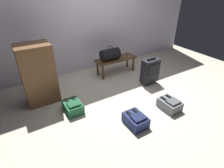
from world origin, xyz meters
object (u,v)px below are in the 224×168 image
at_px(duffel_bag_black, 110,54).
at_px(backpack_grey, 170,104).
at_px(bench, 116,60).
at_px(side_cabinet, 38,74).
at_px(cell_phone, 127,55).
at_px(backpack_green, 73,107).
at_px(suitcase_upright_charcoal, 150,71).
at_px(backpack_navy, 136,120).

bearing_deg(duffel_bag_black, backpack_grey, -83.57).
bearing_deg(bench, backpack_grey, -89.01).
bearing_deg(backpack_grey, side_cabinet, 141.57).
distance_m(cell_phone, backpack_grey, 1.79).
relative_size(backpack_grey, backpack_green, 1.00).
bearing_deg(cell_phone, duffel_bag_black, -178.88).
xyz_separation_m(duffel_bag_black, side_cabinet, (-1.66, -0.26, 0.03)).
height_order(suitcase_upright_charcoal, side_cabinet, side_cabinet).
bearing_deg(backpack_green, backpack_navy, -49.53).
height_order(backpack_grey, backpack_navy, same).
bearing_deg(bench, suitcase_upright_charcoal, -67.42).
bearing_deg(backpack_green, backpack_grey, -29.34).
bearing_deg(side_cabinet, duffel_bag_black, 8.84).
relative_size(bench, side_cabinet, 0.91).
distance_m(suitcase_upright_charcoal, backpack_green, 1.82).
bearing_deg(side_cabinet, suitcase_upright_charcoal, -14.88).
distance_m(bench, backpack_grey, 1.74).
relative_size(suitcase_upright_charcoal, backpack_green, 1.58).
height_order(backpack_grey, side_cabinet, side_cabinet).
bearing_deg(suitcase_upright_charcoal, bench, 112.58).
bearing_deg(cell_phone, side_cabinet, -172.91).
distance_m(suitcase_upright_charcoal, backpack_navy, 1.43).
bearing_deg(backpack_navy, cell_phone, 58.47).
relative_size(cell_phone, side_cabinet, 0.13).
height_order(cell_phone, backpack_navy, cell_phone).
height_order(cell_phone, backpack_green, cell_phone).
bearing_deg(backpack_navy, backpack_grey, 0.47).
relative_size(duffel_bag_black, suitcase_upright_charcoal, 0.73).
height_order(duffel_bag_black, side_cabinet, side_cabinet).
xyz_separation_m(cell_phone, backpack_grey, (-0.30, -1.74, -0.30)).
xyz_separation_m(duffel_bag_black, backpack_navy, (-0.58, -1.73, -0.42)).
distance_m(bench, suitcase_upright_charcoal, 0.90).
distance_m(duffel_bag_black, backpack_navy, 1.88).
xyz_separation_m(bench, side_cabinet, (-1.82, -0.26, 0.22)).
height_order(bench, side_cabinet, side_cabinet).
bearing_deg(bench, backpack_navy, -113.14).
xyz_separation_m(bench, cell_phone, (0.33, 0.01, 0.06)).
distance_m(backpack_navy, backpack_green, 1.11).
xyz_separation_m(duffel_bag_black, suitcase_upright_charcoal, (0.51, -0.83, -0.21)).
bearing_deg(suitcase_upright_charcoal, backpack_navy, -140.42).
xyz_separation_m(bench, backpack_navy, (-0.74, -1.73, -0.23)).
bearing_deg(side_cabinet, cell_phone, 7.09).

